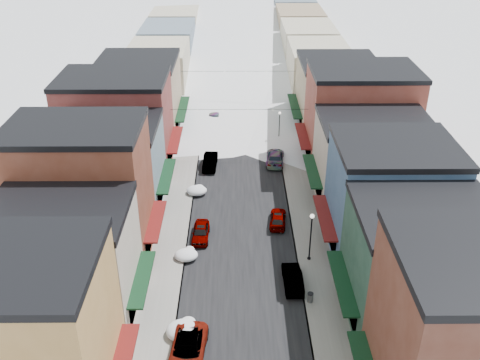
{
  "coord_description": "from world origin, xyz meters",
  "views": [
    {
      "loc": [
        -0.37,
        -19.58,
        29.36
      ],
      "look_at": [
        0.0,
        29.46,
        2.43
      ],
      "focal_mm": 40.0,
      "sensor_mm": 36.0,
      "label": 1
    }
  ],
  "objects_px": {
    "car_white_suv": "(188,350)",
    "car_green_sedan": "(293,278)",
    "trash_can": "(310,297)",
    "streetlamp_near": "(311,231)",
    "car_dark_hatch": "(210,162)",
    "car_silver_sedan": "(201,232)"
  },
  "relations": [
    {
      "from": "car_dark_hatch",
      "to": "trash_can",
      "type": "distance_m",
      "value": 25.52
    },
    {
      "from": "car_green_sedan",
      "to": "trash_can",
      "type": "height_order",
      "value": "car_green_sedan"
    },
    {
      "from": "car_dark_hatch",
      "to": "car_green_sedan",
      "type": "xyz_separation_m",
      "value": [
        7.8,
        -21.65,
        -0.02
      ]
    },
    {
      "from": "trash_can",
      "to": "car_green_sedan",
      "type": "bearing_deg",
      "value": 118.31
    },
    {
      "from": "car_silver_sedan",
      "to": "car_green_sedan",
      "type": "xyz_separation_m",
      "value": [
        8.08,
        -6.93,
        0.04
      ]
    },
    {
      "from": "car_white_suv",
      "to": "car_green_sedan",
      "type": "xyz_separation_m",
      "value": [
        8.16,
        7.87,
        -0.03
      ]
    },
    {
      "from": "car_green_sedan",
      "to": "trash_can",
      "type": "distance_m",
      "value": 2.54
    },
    {
      "from": "trash_can",
      "to": "streetlamp_near",
      "type": "relative_size",
      "value": 0.18
    },
    {
      "from": "car_green_sedan",
      "to": "car_dark_hatch",
      "type": "bearing_deg",
      "value": -71.55
    },
    {
      "from": "car_dark_hatch",
      "to": "car_silver_sedan",
      "type": "bearing_deg",
      "value": -88.47
    },
    {
      "from": "car_green_sedan",
      "to": "trash_can",
      "type": "bearing_deg",
      "value": 116.95
    },
    {
      "from": "car_green_sedan",
      "to": "trash_can",
      "type": "relative_size",
      "value": 5.12
    },
    {
      "from": "car_dark_hatch",
      "to": "streetlamp_near",
      "type": "height_order",
      "value": "streetlamp_near"
    },
    {
      "from": "car_silver_sedan",
      "to": "car_green_sedan",
      "type": "bearing_deg",
      "value": -39.31
    },
    {
      "from": "car_white_suv",
      "to": "car_silver_sedan",
      "type": "distance_m",
      "value": 14.8
    },
    {
      "from": "car_white_suv",
      "to": "car_dark_hatch",
      "type": "height_order",
      "value": "car_white_suv"
    },
    {
      "from": "car_white_suv",
      "to": "streetlamp_near",
      "type": "bearing_deg",
      "value": 52.78
    },
    {
      "from": "car_white_suv",
      "to": "trash_can",
      "type": "xyz_separation_m",
      "value": [
        9.36,
        5.64,
        -0.16
      ]
    },
    {
      "from": "car_white_suv",
      "to": "car_dark_hatch",
      "type": "bearing_deg",
      "value": 93.59
    },
    {
      "from": "car_silver_sedan",
      "to": "car_green_sedan",
      "type": "height_order",
      "value": "car_green_sedan"
    },
    {
      "from": "car_white_suv",
      "to": "trash_can",
      "type": "height_order",
      "value": "car_white_suv"
    },
    {
      "from": "car_dark_hatch",
      "to": "car_green_sedan",
      "type": "bearing_deg",
      "value": -67.58
    }
  ]
}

